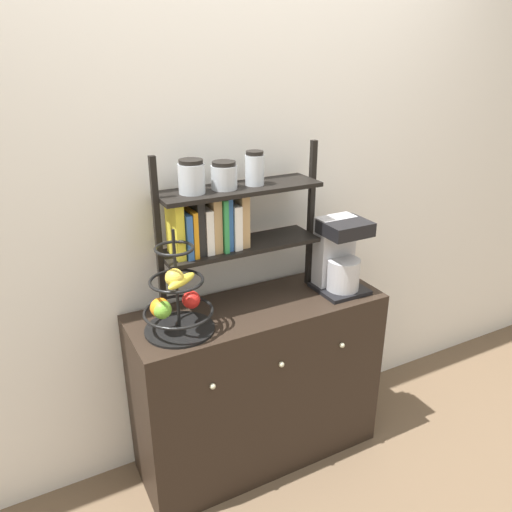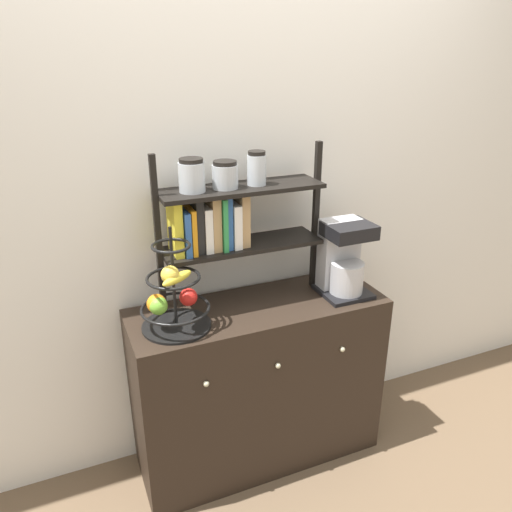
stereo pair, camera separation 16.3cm
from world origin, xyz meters
name	(u,v)px [view 1 (the left image)]	position (x,y,z in m)	size (l,w,h in m)	color
ground_plane	(278,479)	(0.00, 0.00, 0.00)	(12.00, 12.00, 0.00)	brown
wall_back	(232,184)	(0.00, 0.44, 1.30)	(7.00, 0.05, 2.60)	silver
sideboard	(258,383)	(0.00, 0.20, 0.41)	(1.13, 0.42, 0.82)	black
coffee_maker	(339,256)	(0.40, 0.17, 0.98)	(0.21, 0.22, 0.34)	black
fruit_stand	(176,301)	(-0.38, 0.15, 0.95)	(0.28, 0.28, 0.42)	black
shelf_hutch	(221,214)	(-0.12, 0.29, 1.23)	(0.73, 0.20, 0.67)	black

